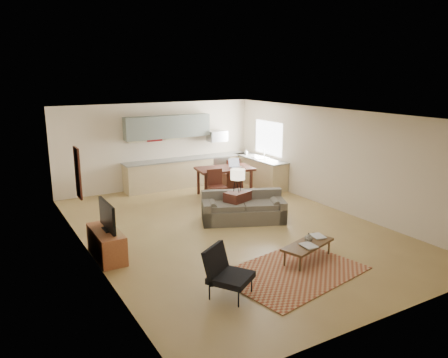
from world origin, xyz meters
TOP-DOWN VIEW (x-y plane):
  - room at (0.00, 0.00)m, footprint 9.00×9.00m
  - kitchen_counter_back at (0.90, 4.18)m, footprint 4.26×0.64m
  - kitchen_counter_right at (2.93, 3.00)m, footprint 0.64×2.26m
  - kitchen_range at (2.00, 4.18)m, footprint 0.62×0.62m
  - kitchen_microwave at (2.00, 4.20)m, footprint 0.62×0.40m
  - upper_cabinets at (0.30, 4.33)m, footprint 2.80×0.34m
  - window_right at (3.23, 3.00)m, footprint 0.02×1.40m
  - wall_art_left at (-3.21, 0.90)m, footprint 0.06×0.42m
  - triptych at (-0.10, 4.47)m, footprint 1.70×0.04m
  - rug at (-0.20, -2.59)m, footprint 2.82×2.20m
  - sofa at (0.54, 0.28)m, footprint 2.31×1.68m
  - coffee_table at (0.38, -2.32)m, footprint 1.30×0.83m
  - book_a at (0.16, -2.44)m, footprint 0.30×0.37m
  - book_b at (0.67, -2.12)m, footprint 0.37×0.43m
  - vase at (0.46, -2.24)m, footprint 0.23×0.23m
  - armchair at (-1.65, -2.77)m, footprint 1.01×1.01m
  - tv_credenza at (-2.99, -0.18)m, footprint 0.48×1.25m
  - tv at (-2.94, -0.18)m, footprint 0.10×0.96m
  - console_table at (0.48, 0.46)m, footprint 0.73×0.61m
  - table_lamp at (0.48, 0.46)m, footprint 0.48×0.48m
  - dining_table at (1.36, 2.62)m, footprint 1.78×1.20m
  - dining_chair_near at (0.76, 1.99)m, footprint 0.50×0.52m
  - dining_chair_far at (1.97, 3.25)m, footprint 0.53×0.55m
  - laptop at (1.70, 2.51)m, footprint 0.36×0.28m
  - soap_bottle at (2.83, 3.70)m, footprint 0.12×0.12m

SIDE VIEW (x-z plane):
  - rug at x=-0.20m, z-range 0.00..0.02m
  - coffee_table at x=0.38m, z-range 0.00..0.37m
  - tv_credenza at x=-2.99m, z-range 0.00..0.58m
  - console_table at x=0.48m, z-range 0.00..0.73m
  - sofa at x=0.54m, z-range 0.00..0.74m
  - book_b at x=0.67m, z-range 0.36..0.39m
  - book_a at x=0.16m, z-range 0.36..0.39m
  - armchair at x=-1.65m, z-range 0.00..0.84m
  - dining_table at x=1.36m, z-range 0.00..0.84m
  - kitchen_range at x=2.00m, z-range 0.00..0.90m
  - vase at x=0.46m, z-range 0.36..0.54m
  - kitchen_counter_back at x=0.90m, z-range 0.00..0.92m
  - kitchen_counter_right at x=2.93m, z-range 0.00..0.92m
  - dining_chair_near at x=0.76m, z-range 0.00..0.95m
  - dining_chair_far at x=1.97m, z-range 0.00..0.96m
  - tv at x=-2.94m, z-range 0.58..1.15m
  - laptop at x=1.70m, z-range 0.84..1.10m
  - soap_bottle at x=2.83m, z-range 0.92..1.11m
  - table_lamp at x=0.48m, z-range 0.73..1.32m
  - room at x=0.00m, z-range -3.15..5.85m
  - kitchen_microwave at x=2.00m, z-range 1.38..1.73m
  - window_right at x=3.23m, z-range 1.02..2.08m
  - wall_art_left at x=-3.21m, z-range 1.00..2.10m
  - triptych at x=-0.10m, z-range 1.50..2.00m
  - upper_cabinets at x=0.30m, z-range 1.60..2.30m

